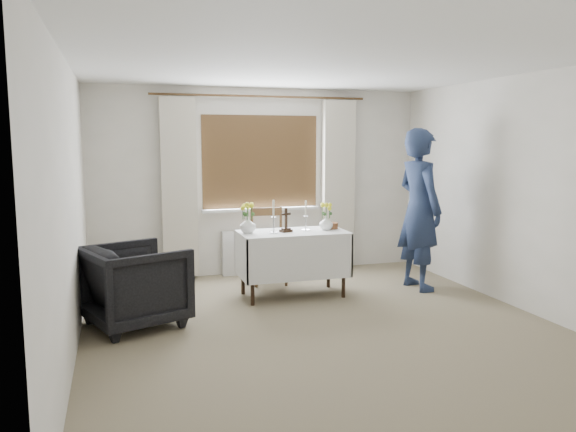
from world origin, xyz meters
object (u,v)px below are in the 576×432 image
object	(u,v)px
armchair	(135,285)
wooden_chair	(269,246)
flower_vase_left	(248,225)
flower_vase_right	(326,223)
altar_table	(293,264)
wooden_cross	(286,220)
person	(419,209)

from	to	relation	value
armchair	wooden_chair	bearing A→B (deg)	-75.18
flower_vase_left	flower_vase_right	size ratio (longest dim) A/B	1.12
altar_table	wooden_chair	world-z (taller)	wooden_chair
armchair	flower_vase_right	distance (m)	2.31
armchair	wooden_cross	xyz separation A→B (m)	(1.70, 0.55, 0.50)
person	flower_vase_right	bearing A→B (deg)	78.56
wooden_chair	altar_table	bearing A→B (deg)	-74.75
wooden_chair	armchair	size ratio (longest dim) A/B	1.08
armchair	flower_vase_left	size ratio (longest dim) A/B	4.72
armchair	flower_vase_left	world-z (taller)	flower_vase_left
wooden_cross	wooden_chair	bearing A→B (deg)	74.78
armchair	person	size ratio (longest dim) A/B	0.45
altar_table	person	distance (m)	1.69
person	wooden_cross	bearing A→B (deg)	80.35
armchair	person	distance (m)	3.44
wooden_chair	person	distance (m)	1.92
armchair	flower_vase_right	bearing A→B (deg)	-97.03
altar_table	wooden_chair	xyz separation A→B (m)	(-0.11, 0.66, 0.10)
person	wooden_cross	size ratio (longest dim) A/B	7.05
wooden_chair	flower_vase_left	xyz separation A→B (m)	(-0.41, -0.62, 0.38)
altar_table	wooden_chair	size ratio (longest dim) A/B	1.30
person	flower_vase_right	size ratio (longest dim) A/B	11.69
armchair	altar_table	bearing A→B (deg)	-93.87
altar_table	armchair	distance (m)	1.87
altar_table	flower_vase_left	distance (m)	0.71
wooden_chair	person	size ratio (longest dim) A/B	0.49
wooden_chair	flower_vase_right	world-z (taller)	wooden_chair
wooden_cross	flower_vase_left	distance (m)	0.44
altar_table	flower_vase_right	size ratio (longest dim) A/B	7.43
wooden_cross	flower_vase_right	world-z (taller)	wooden_cross
person	flower_vase_left	world-z (taller)	person
person	flower_vase_right	distance (m)	1.18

